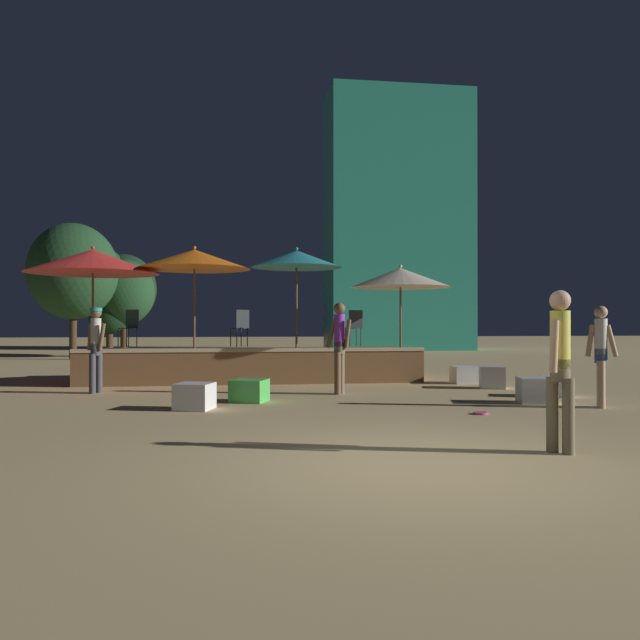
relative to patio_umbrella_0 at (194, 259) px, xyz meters
name	(u,v)px	position (x,y,z in m)	size (l,w,h in m)	color
ground_plane	(415,465)	(2.64, -8.35, -2.85)	(120.00, 120.00, 0.00)	tan
wooden_deck	(252,364)	(1.34, 1.35, -2.47)	(8.00, 2.86, 0.83)	brown
patio_umbrella_0	(194,259)	(0.00, 0.00, 0.00)	(2.53, 2.53, 3.15)	brown
patio_umbrella_1	(400,278)	(4.79, 0.00, -0.37)	(2.39, 2.39, 2.79)	brown
patio_umbrella_2	(93,262)	(-2.26, 0.28, -0.05)	(2.93, 2.93, 3.15)	brown
patio_umbrella_3	(297,259)	(2.33, 0.10, 0.05)	(2.10, 2.10, 3.18)	brown
cube_seat_0	(195,396)	(0.25, -3.98, -2.63)	(0.70, 0.70, 0.43)	white
cube_seat_1	(465,375)	(6.26, -0.30, -2.65)	(0.61, 0.61, 0.40)	white
cube_seat_2	(535,390)	(6.14, -3.96, -2.62)	(0.68, 0.68, 0.45)	white
cube_seat_3	(492,377)	(6.41, -1.47, -2.61)	(0.66, 0.66, 0.48)	white
cube_seat_4	(555,386)	(6.99, -3.07, -2.65)	(0.66, 0.66, 0.38)	white
cube_seat_5	(249,391)	(1.16, -3.10, -2.65)	(0.76, 0.76, 0.40)	#4CC651
person_0	(560,364)	(4.37, -8.01, -1.88)	(0.42, 0.38, 1.76)	#72664C
person_1	(339,343)	(2.96, -2.13, -1.84)	(0.50, 0.37, 1.81)	#72664C
person_2	(96,345)	(-1.86, -1.30, -1.87)	(0.44, 0.36, 1.72)	#3F3F47
person_3	(601,353)	(6.93, -4.68, -1.93)	(0.47, 0.33, 1.69)	tan
bistro_chair_0	(130,324)	(-1.56, 0.99, -1.47)	(0.46, 0.47, 0.90)	#1E4C47
bistro_chair_1	(355,324)	(3.88, 1.04, -1.47)	(0.41, 0.42, 0.90)	#2D3338
bistro_chair_2	(241,324)	(1.06, 1.12, -1.47)	(0.46, 0.47, 0.90)	#2D3338
frisbee_disc	(481,413)	(4.65, -5.13, -2.83)	(0.22, 0.22, 0.03)	#E54C99
background_tree_0	(124,293)	(-3.70, 12.81, -0.14)	(2.52, 2.52, 4.10)	#3D2B1C
background_tree_1	(73,271)	(-5.31, 11.03, 0.58)	(3.40, 3.40, 5.31)	#3D2B1C
background_tree_2	(94,281)	(-4.95, 13.01, 0.33)	(2.85, 2.85, 4.76)	#3D2B1C
background_tree_3	(110,310)	(-4.27, 12.77, -0.89)	(1.83, 1.83, 2.98)	#3D2B1C
background_tree_4	(124,289)	(-3.83, 13.54, 0.03)	(2.76, 2.76, 4.41)	#3D2B1C
distant_building	(398,222)	(9.61, 18.19, 4.00)	(7.55, 3.47, 13.70)	teal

